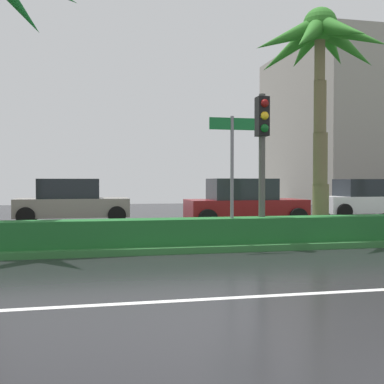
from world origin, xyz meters
name	(u,v)px	position (x,y,z in m)	size (l,w,h in m)	color
ground_plane	(146,241)	(0.00, 9.00, -0.05)	(90.00, 42.00, 0.10)	black
near_lane_divider_stripe	(207,299)	(0.00, 2.00, 0.00)	(81.00, 0.14, 0.01)	white
median_strip	(151,241)	(0.00, 8.00, 0.07)	(85.50, 4.00, 0.15)	#2D6B33
median_hedge	(158,232)	(0.00, 6.60, 0.45)	(76.50, 0.70, 0.60)	#1E6028
palm_tree_centre_left	(320,52)	(4.54, 7.54, 5.10)	(3.72, 3.81, 6.13)	brown
traffic_signal_median_right	(262,140)	(2.59, 6.73, 2.63)	(0.28, 0.43, 3.61)	#4C4C47
street_name_sign	(232,162)	(1.72, 6.42, 2.08)	(1.10, 0.08, 3.00)	slate
car_in_traffic_leading	(71,202)	(-2.21, 14.85, 0.83)	(4.30, 2.02, 1.72)	gray
car_in_traffic_second	(244,203)	(3.99, 12.24, 0.83)	(4.30, 2.02, 1.72)	maroon
car_in_traffic_third	(366,199)	(10.58, 14.78, 0.83)	(4.30, 2.02, 1.72)	white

